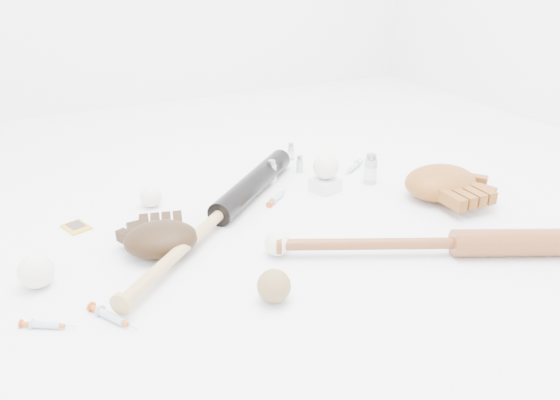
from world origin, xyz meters
name	(u,v)px	position (x,y,z in m)	size (l,w,h in m)	color
bat_dark	(220,214)	(-0.20, 0.05, 0.04)	(1.01, 0.07, 0.07)	black
bat_wood	(457,243)	(0.29, -0.39, 0.04)	(0.99, 0.07, 0.07)	brown
glove_dark	(161,239)	(-0.39, -0.03, 0.04)	(0.23, 0.23, 0.08)	black
glove_tan	(441,182)	(0.51, -0.08, 0.05)	(0.29, 0.29, 0.10)	brown
trading_card	(76,227)	(-0.58, 0.22, 0.00)	(0.06, 0.08, 0.00)	gold
pedestal	(325,185)	(0.20, 0.13, 0.02)	(0.08, 0.08, 0.04)	white
baseball_on_pedestal	(326,166)	(0.20, 0.13, 0.09)	(0.08, 0.08, 0.08)	white
baseball_left	(36,271)	(-0.70, -0.05, 0.04)	(0.08, 0.08, 0.08)	white
baseball_upper	(151,197)	(-0.35, 0.27, 0.03)	(0.07, 0.07, 0.07)	white
baseball_mid	(277,243)	(-0.12, -0.17, 0.03)	(0.07, 0.07, 0.07)	white
baseball_aged	(274,286)	(-0.22, -0.35, 0.04)	(0.08, 0.08, 0.08)	olive
syringe_0	(112,317)	(-0.57, -0.26, 0.01)	(0.16, 0.03, 0.02)	#ADBCC6
syringe_1	(300,245)	(-0.05, -0.17, 0.01)	(0.14, 0.02, 0.02)	#ADBCC6
syringe_2	(277,198)	(0.03, 0.13, 0.01)	(0.15, 0.03, 0.02)	#ADBCC6
syringe_3	(407,244)	(0.21, -0.29, 0.01)	(0.14, 0.03, 0.02)	#ADBCC6
syringe_4	(353,167)	(0.39, 0.24, 0.01)	(0.16, 0.03, 0.02)	#ADBCC6
syringe_5	(46,325)	(-0.70, -0.23, 0.01)	(0.13, 0.02, 0.02)	#ADBCC6
vial_0	(291,151)	(0.24, 0.44, 0.03)	(0.03, 0.03, 0.07)	#AFB9C1
vial_1	(300,164)	(0.20, 0.31, 0.03)	(0.02, 0.02, 0.06)	#AFB9C1
vial_2	(272,172)	(0.07, 0.27, 0.04)	(0.03, 0.03, 0.08)	#AFB9C1
vial_3	(371,169)	(0.37, 0.12, 0.05)	(0.04, 0.04, 0.10)	#AFB9C1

